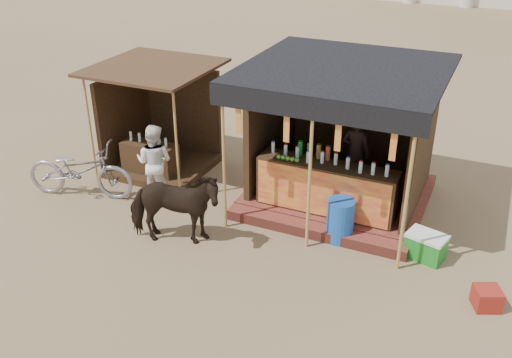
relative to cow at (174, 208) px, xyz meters
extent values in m
plane|color=#846B4C|center=(1.16, -0.70, -0.71)|extent=(120.00, 120.00, 0.00)
cube|color=brown|center=(2.16, 2.80, -0.60)|extent=(3.40, 2.80, 0.22)
cube|color=brown|center=(2.16, 1.25, -0.61)|extent=(3.40, 0.35, 0.20)
cube|color=#3C2A15|center=(2.16, 1.85, -0.01)|extent=(2.60, 0.55, 0.95)
cube|color=red|center=(2.16, 1.56, -0.01)|extent=(2.50, 0.02, 0.88)
cube|color=#3C2A15|center=(2.16, 4.05, 0.76)|extent=(3.00, 0.12, 2.50)
cube|color=#3C2A15|center=(0.66, 2.80, 0.76)|extent=(0.12, 2.50, 2.50)
cube|color=#3C2A15|center=(3.66, 2.80, 0.76)|extent=(0.12, 2.50, 2.50)
cube|color=black|center=(2.16, 2.60, 2.04)|extent=(3.60, 3.60, 0.06)
cube|color=black|center=(2.16, 0.82, 1.86)|extent=(3.60, 0.06, 0.36)
cylinder|color=tan|center=(0.56, 0.85, 0.67)|extent=(0.06, 0.06, 2.75)
cylinder|color=tan|center=(2.16, 0.85, 0.67)|extent=(0.06, 0.06, 2.75)
cylinder|color=tan|center=(3.76, 0.85, 0.67)|extent=(0.06, 0.06, 2.75)
cube|color=red|center=(0.86, 0.85, 1.49)|extent=(0.10, 0.02, 0.55)
cube|color=red|center=(1.72, 0.85, 1.49)|extent=(0.10, 0.02, 0.55)
cube|color=red|center=(2.59, 0.85, 1.49)|extent=(0.10, 0.02, 0.55)
cube|color=red|center=(3.46, 0.85, 1.49)|extent=(0.10, 0.02, 0.55)
imported|color=black|center=(2.39, 2.90, 0.30)|extent=(0.58, 0.38, 1.57)
cube|color=#3C2A15|center=(-1.84, 2.50, -0.63)|extent=(2.00, 2.00, 0.15)
cube|color=#3C2A15|center=(-1.84, 3.45, 0.34)|extent=(1.90, 0.10, 2.10)
cube|color=#3C2A15|center=(-2.79, 2.50, 0.34)|extent=(0.10, 1.90, 2.10)
cube|color=#472D19|center=(-1.84, 2.40, 1.64)|extent=(2.40, 2.40, 0.06)
cylinder|color=tan|center=(-2.89, 1.45, 0.47)|extent=(0.05, 0.05, 2.35)
cylinder|color=tan|center=(-0.79, 1.45, 0.47)|extent=(0.05, 0.05, 2.35)
cube|color=#3C2A15|center=(-1.84, 2.00, -0.31)|extent=(1.20, 0.50, 0.80)
imported|color=black|center=(0.00, 0.00, 0.00)|extent=(1.83, 1.27, 1.41)
imported|color=gray|center=(-2.66, 0.71, -0.13)|extent=(2.32, 1.32, 1.15)
imported|color=white|center=(-1.24, 1.30, 0.08)|extent=(0.84, 0.70, 1.57)
cylinder|color=#1751AE|center=(2.61, 1.30, -0.31)|extent=(0.62, 0.62, 0.80)
cube|color=maroon|center=(5.18, 0.42, -0.54)|extent=(0.49, 0.49, 0.33)
cube|color=#1B7B21|center=(4.11, 1.36, -0.51)|extent=(0.71, 0.56, 0.40)
cube|color=white|center=(4.11, 1.36, -0.28)|extent=(0.73, 0.59, 0.06)
camera|label=1|loc=(4.82, -7.18, 4.94)|focal=40.00mm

